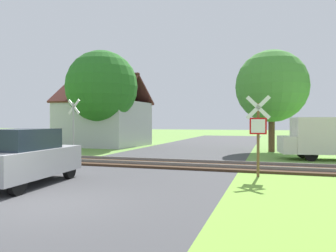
{
  "coord_description": "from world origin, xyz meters",
  "views": [
    {
      "loc": [
        5.31,
        -6.51,
        1.99
      ],
      "look_at": [
        0.5,
        8.9,
        1.8
      ],
      "focal_mm": 35.0,
      "sensor_mm": 36.0,
      "label": 1
    }
  ],
  "objects_px": {
    "stop_sign_near": "(258,130)",
    "house": "(104,122)",
    "tree_right": "(272,86)",
    "mail_truck": "(332,136)",
    "crossing_sign_far": "(73,124)",
    "parked_car": "(26,157)",
    "tree_left": "(102,87)"
  },
  "relations": [
    {
      "from": "stop_sign_near",
      "to": "house",
      "type": "xyz_separation_m",
      "value": [
        -13.02,
        12.53,
        0.32
      ]
    },
    {
      "from": "house",
      "to": "tree_right",
      "type": "height_order",
      "value": "tree_right"
    },
    {
      "from": "mail_truck",
      "to": "crossing_sign_far",
      "type": "bearing_deg",
      "value": 92.49
    },
    {
      "from": "house",
      "to": "parked_car",
      "type": "distance_m",
      "value": 17.49
    },
    {
      "from": "mail_truck",
      "to": "parked_car",
      "type": "distance_m",
      "value": 14.83
    },
    {
      "from": "tree_left",
      "to": "mail_truck",
      "type": "distance_m",
      "value": 16.22
    },
    {
      "from": "stop_sign_near",
      "to": "mail_truck",
      "type": "distance_m",
      "value": 7.61
    },
    {
      "from": "tree_left",
      "to": "crossing_sign_far",
      "type": "bearing_deg",
      "value": -75.34
    },
    {
      "from": "crossing_sign_far",
      "to": "mail_truck",
      "type": "height_order",
      "value": "crossing_sign_far"
    },
    {
      "from": "tree_left",
      "to": "tree_right",
      "type": "height_order",
      "value": "tree_left"
    },
    {
      "from": "house",
      "to": "mail_truck",
      "type": "height_order",
      "value": "house"
    },
    {
      "from": "stop_sign_near",
      "to": "house",
      "type": "distance_m",
      "value": 18.08
    },
    {
      "from": "tree_left",
      "to": "mail_truck",
      "type": "bearing_deg",
      "value": -12.69
    },
    {
      "from": "crossing_sign_far",
      "to": "parked_car",
      "type": "distance_m",
      "value": 8.47
    },
    {
      "from": "stop_sign_near",
      "to": "tree_left",
      "type": "distance_m",
      "value": 16.0
    },
    {
      "from": "stop_sign_near",
      "to": "house",
      "type": "bearing_deg",
      "value": -42.97
    },
    {
      "from": "house",
      "to": "stop_sign_near",
      "type": "bearing_deg",
      "value": -40.24
    },
    {
      "from": "house",
      "to": "mail_truck",
      "type": "xyz_separation_m",
      "value": [
        16.54,
        -5.8,
        -0.78
      ]
    },
    {
      "from": "tree_right",
      "to": "stop_sign_near",
      "type": "bearing_deg",
      "value": -92.69
    },
    {
      "from": "tree_left",
      "to": "stop_sign_near",
      "type": "bearing_deg",
      "value": -40.54
    },
    {
      "from": "stop_sign_near",
      "to": "crossing_sign_far",
      "type": "relative_size",
      "value": 0.9
    },
    {
      "from": "crossing_sign_far",
      "to": "tree_left",
      "type": "bearing_deg",
      "value": 114.88
    },
    {
      "from": "stop_sign_near",
      "to": "house",
      "type": "height_order",
      "value": "house"
    },
    {
      "from": "mail_truck",
      "to": "parked_car",
      "type": "bearing_deg",
      "value": 126.18
    },
    {
      "from": "stop_sign_near",
      "to": "tree_right",
      "type": "bearing_deg",
      "value": -91.74
    },
    {
      "from": "tree_left",
      "to": "parked_car",
      "type": "xyz_separation_m",
      "value": [
        5.03,
        -14.03,
        -3.82
      ]
    },
    {
      "from": "house",
      "to": "parked_car",
      "type": "height_order",
      "value": "house"
    },
    {
      "from": "house",
      "to": "mail_truck",
      "type": "distance_m",
      "value": 17.54
    },
    {
      "from": "stop_sign_near",
      "to": "parked_car",
      "type": "height_order",
      "value": "stop_sign_near"
    },
    {
      "from": "stop_sign_near",
      "to": "crossing_sign_far",
      "type": "distance_m",
      "value": 11.0
    },
    {
      "from": "crossing_sign_far",
      "to": "tree_right",
      "type": "distance_m",
      "value": 13.08
    },
    {
      "from": "tree_right",
      "to": "parked_car",
      "type": "distance_m",
      "value": 16.8
    }
  ]
}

